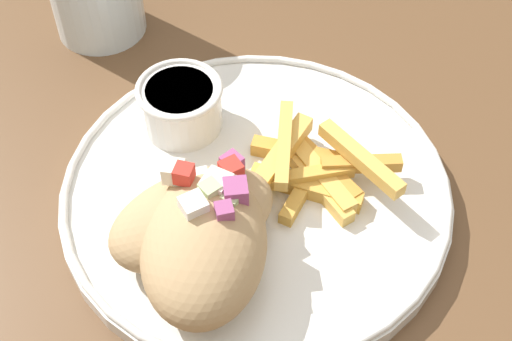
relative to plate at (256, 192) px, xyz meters
name	(u,v)px	position (x,y,z in m)	size (l,w,h in m)	color
table	(269,242)	(0.01, -0.01, -0.07)	(1.36, 1.36, 0.71)	brown
plate	(256,192)	(0.00, 0.00, 0.00)	(0.29, 0.29, 0.02)	white
pita_sandwich_near	(203,243)	(-0.08, -0.01, 0.03)	(0.14, 0.13, 0.06)	tan
pita_sandwich_far	(194,217)	(-0.06, 0.01, 0.03)	(0.14, 0.12, 0.06)	tan
fries_pile	(314,169)	(0.03, -0.03, 0.02)	(0.09, 0.12, 0.03)	gold
sauce_ramekin	(181,103)	(0.03, 0.08, 0.03)	(0.07, 0.07, 0.04)	white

